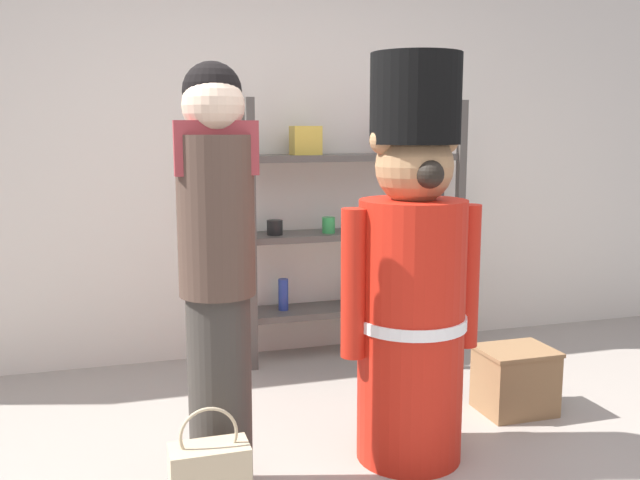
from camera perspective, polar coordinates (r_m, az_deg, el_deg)
back_wall at (r=4.45m, az=-4.82°, el=7.24°), size 6.40×0.12×2.60m
merchandise_shelf at (r=4.43m, az=2.56°, el=1.09°), size 1.42×0.35×1.62m
teddy_bear_guard at (r=2.99m, az=7.57°, el=-3.16°), size 0.64×0.48×1.75m
person_shopper at (r=2.68m, az=-8.47°, el=-2.13°), size 0.31×0.29×1.69m
display_crate at (r=3.76m, az=15.76°, el=-11.02°), size 0.37×0.30×0.34m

